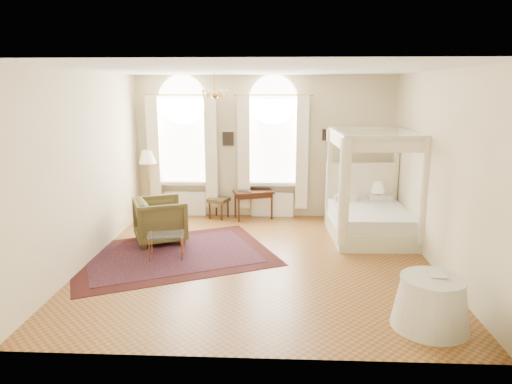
{
  "coord_description": "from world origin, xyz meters",
  "views": [
    {
      "loc": [
        0.3,
        -7.64,
        3.0
      ],
      "look_at": [
        -0.08,
        0.4,
        1.17
      ],
      "focal_mm": 32.0,
      "sensor_mm": 36.0,
      "label": 1
    }
  ],
  "objects_px": {
    "canopy_bed": "(371,214)",
    "writing_desk": "(253,195)",
    "coffee_table": "(166,236)",
    "nightstand": "(378,214)",
    "armchair": "(160,220)",
    "floor_lamp": "(148,160)",
    "stool": "(219,201)",
    "side_table": "(431,303)"
  },
  "relations": [
    {
      "from": "canopy_bed",
      "to": "stool",
      "type": "height_order",
      "value": "canopy_bed"
    },
    {
      "from": "writing_desk",
      "to": "floor_lamp",
      "type": "xyz_separation_m",
      "value": [
        -2.46,
        0.0,
        0.8
      ]
    },
    {
      "from": "nightstand",
      "to": "stool",
      "type": "height_order",
      "value": "nightstand"
    },
    {
      "from": "writing_desk",
      "to": "coffee_table",
      "type": "relative_size",
      "value": 1.39
    },
    {
      "from": "canopy_bed",
      "to": "floor_lamp",
      "type": "bearing_deg",
      "value": 165.51
    },
    {
      "from": "nightstand",
      "to": "stool",
      "type": "distance_m",
      "value": 3.65
    },
    {
      "from": "nightstand",
      "to": "side_table",
      "type": "distance_m",
      "value": 4.37
    },
    {
      "from": "canopy_bed",
      "to": "coffee_table",
      "type": "height_order",
      "value": "canopy_bed"
    },
    {
      "from": "stool",
      "to": "coffee_table",
      "type": "distance_m",
      "value": 2.69
    },
    {
      "from": "side_table",
      "to": "armchair",
      "type": "bearing_deg",
      "value": 143.67
    },
    {
      "from": "coffee_table",
      "to": "floor_lamp",
      "type": "height_order",
      "value": "floor_lamp"
    },
    {
      "from": "canopy_bed",
      "to": "coffee_table",
      "type": "bearing_deg",
      "value": -160.98
    },
    {
      "from": "nightstand",
      "to": "coffee_table",
      "type": "relative_size",
      "value": 0.78
    },
    {
      "from": "writing_desk",
      "to": "armchair",
      "type": "xyz_separation_m",
      "value": [
        -1.77,
        -1.72,
        -0.13
      ]
    },
    {
      "from": "armchair",
      "to": "coffee_table",
      "type": "height_order",
      "value": "armchair"
    },
    {
      "from": "writing_desk",
      "to": "nightstand",
      "type": "bearing_deg",
      "value": -10.56
    },
    {
      "from": "canopy_bed",
      "to": "stool",
      "type": "relative_size",
      "value": 3.96
    },
    {
      "from": "floor_lamp",
      "to": "side_table",
      "type": "height_order",
      "value": "floor_lamp"
    },
    {
      "from": "nightstand",
      "to": "side_table",
      "type": "xyz_separation_m",
      "value": [
        -0.26,
        -4.36,
        0.05
      ]
    },
    {
      "from": "nightstand",
      "to": "stool",
      "type": "bearing_deg",
      "value": 171.8
    },
    {
      "from": "stool",
      "to": "armchair",
      "type": "relative_size",
      "value": 0.57
    },
    {
      "from": "nightstand",
      "to": "writing_desk",
      "type": "relative_size",
      "value": 0.56
    },
    {
      "from": "canopy_bed",
      "to": "writing_desk",
      "type": "xyz_separation_m",
      "value": [
        -2.47,
        1.27,
        0.08
      ]
    },
    {
      "from": "writing_desk",
      "to": "stool",
      "type": "height_order",
      "value": "writing_desk"
    },
    {
      "from": "canopy_bed",
      "to": "stool",
      "type": "xyz_separation_m",
      "value": [
        -3.29,
        1.27,
        -0.09
      ]
    },
    {
      "from": "writing_desk",
      "to": "coffee_table",
      "type": "height_order",
      "value": "writing_desk"
    },
    {
      "from": "stool",
      "to": "side_table",
      "type": "height_order",
      "value": "side_table"
    },
    {
      "from": "armchair",
      "to": "writing_desk",
      "type": "bearing_deg",
      "value": -69.32
    },
    {
      "from": "coffee_table",
      "to": "side_table",
      "type": "bearing_deg",
      "value": -29.66
    },
    {
      "from": "canopy_bed",
      "to": "nightstand",
      "type": "height_order",
      "value": "canopy_bed"
    },
    {
      "from": "writing_desk",
      "to": "coffee_table",
      "type": "distance_m",
      "value": 2.99
    },
    {
      "from": "canopy_bed",
      "to": "side_table",
      "type": "xyz_separation_m",
      "value": [
        0.06,
        -3.61,
        -0.17
      ]
    },
    {
      "from": "canopy_bed",
      "to": "side_table",
      "type": "distance_m",
      "value": 3.61
    },
    {
      "from": "armchair",
      "to": "coffee_table",
      "type": "distance_m",
      "value": 0.96
    },
    {
      "from": "armchair",
      "to": "floor_lamp",
      "type": "xyz_separation_m",
      "value": [
        -0.69,
        1.72,
        0.93
      ]
    },
    {
      "from": "stool",
      "to": "coffee_table",
      "type": "bearing_deg",
      "value": -103.35
    },
    {
      "from": "floor_lamp",
      "to": "writing_desk",
      "type": "bearing_deg",
      "value": -0.0
    },
    {
      "from": "canopy_bed",
      "to": "armchair",
      "type": "relative_size",
      "value": 2.25
    },
    {
      "from": "canopy_bed",
      "to": "stool",
      "type": "bearing_deg",
      "value": 158.82
    },
    {
      "from": "armchair",
      "to": "coffee_table",
      "type": "bearing_deg",
      "value": 176.55
    },
    {
      "from": "nightstand",
      "to": "floor_lamp",
      "type": "distance_m",
      "value": 5.38
    },
    {
      "from": "coffee_table",
      "to": "nightstand",
      "type": "bearing_deg",
      "value": 26.41
    }
  ]
}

